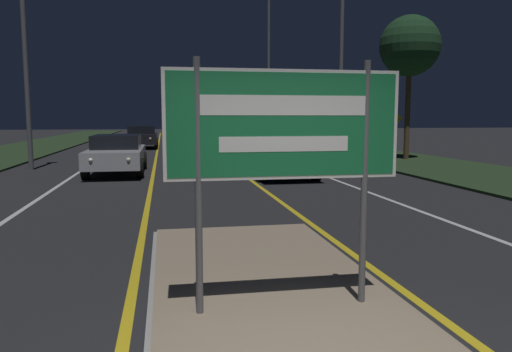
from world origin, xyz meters
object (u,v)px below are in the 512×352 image
Objects in this scene: car_receding_1 at (277,137)px; car_approaching_1 at (142,136)px; highway_sign at (284,134)px; car_receding_0 at (279,154)px; streetlight_right_near at (342,30)px; streetlight_right_far at (269,49)px; car_approaching_0 at (117,153)px; warning_sign at (396,130)px; streetlight_left_near at (24,26)px.

car_receding_1 reaches higher than car_approaching_1.
car_receding_0 is (2.68, 11.70, -1.08)m from highway_sign.
car_receding_0 is (-3.95, -4.97, -5.04)m from streetlight_right_near.
streetlight_right_near is at bearing -87.90° from streetlight_right_far.
car_approaching_1 is (-8.67, -1.93, -5.89)m from streetlight_right_far.
streetlight_right_near is 11.15m from car_approaching_0.
car_receding_0 is 13.89m from car_receding_1.
car_receding_0 is at bearing -142.25° from warning_sign.
car_approaching_1 is at bearing 95.16° from highway_sign.
car_approaching_0 is at bearing -125.85° from car_receding_1.
streetlight_right_far is at bearing 49.86° from streetlight_left_near.
car_receding_1 is at bearing -95.60° from streetlight_right_far.
streetlight_right_near is 1.90× the size of car_receding_0.
warning_sign is (2.85, 0.30, -4.41)m from streetlight_right_near.
streetlight_right_far is 5.00× the size of warning_sign.
car_approaching_1 is (3.59, 12.62, -4.55)m from streetlight_left_near.
streetlight_right_near is 9.99m from car_receding_1.
streetlight_right_near is 4.08× the size of warning_sign.
streetlight_right_far reaches higher than warning_sign.
car_receding_0 is 1.12× the size of car_receding_1.
streetlight_left_near is 2.08× the size of car_approaching_1.
streetlight_right_near reaches higher than car_approaching_0.
car_receding_0 is at bearing -18.38° from car_approaching_0.
streetlight_right_near is (6.63, 16.67, 3.96)m from highway_sign.
streetlight_right_near is 13.27m from streetlight_right_far.
streetlight_left_near is 1.84× the size of car_receding_0.
streetlight_right_far is 2.25× the size of car_approaching_0.
warning_sign reaches higher than car_approaching_0.
car_approaching_0 is 14.46m from car_approaching_1.
warning_sign is at bearing 15.68° from car_approaching_0.
car_receding_1 is (5.69, 25.27, -1.05)m from highway_sign.
car_approaching_1 is at bearing 88.94° from car_approaching_0.
streetlight_left_near is at bearing -174.13° from streetlight_right_near.
streetlight_left_near is 3.96× the size of warning_sign.
car_receding_1 is 1.91× the size of warning_sign.
streetlight_right_far reaches higher than car_approaching_0.
streetlight_right_near reaches higher than warning_sign.
streetlight_right_near is 0.82× the size of streetlight_right_far.
car_approaching_1 is 1.90× the size of warning_sign.
car_receding_0 is 17.09m from car_approaching_1.
streetlight_left_near is 0.97× the size of streetlight_right_near.
car_approaching_1 is at bearing 129.00° from streetlight_right_near.
streetlight_right_near is 1.83× the size of car_approaching_0.
streetlight_right_far is 10.66m from car_approaching_1.
streetlight_right_far is at bearing 79.23° from car_receding_0.
warning_sign reaches higher than car_approaching_1.
streetlight_left_near is at bearing 157.43° from car_receding_0.
highway_sign is 13.85m from car_approaching_0.
car_receding_0 is 2.15× the size of warning_sign.
highway_sign is 0.29× the size of streetlight_left_near.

